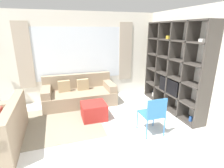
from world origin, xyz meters
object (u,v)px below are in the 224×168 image
(shelving_unit, at_px, (174,68))
(folding_chair, at_px, (153,113))
(couch_main, at_px, (79,94))
(ottoman, at_px, (94,111))

(shelving_unit, distance_m, folding_chair, 1.74)
(couch_main, bearing_deg, ottoman, -78.93)
(ottoman, xyz_separation_m, folding_chair, (1.05, -1.08, 0.31))
(shelving_unit, relative_size, couch_main, 1.13)
(ottoman, distance_m, folding_chair, 1.53)
(couch_main, distance_m, ottoman, 1.12)
(shelving_unit, bearing_deg, couch_main, 155.64)
(shelving_unit, bearing_deg, ottoman, 179.41)
(folding_chair, bearing_deg, ottoman, -45.85)
(couch_main, distance_m, folding_chair, 2.52)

